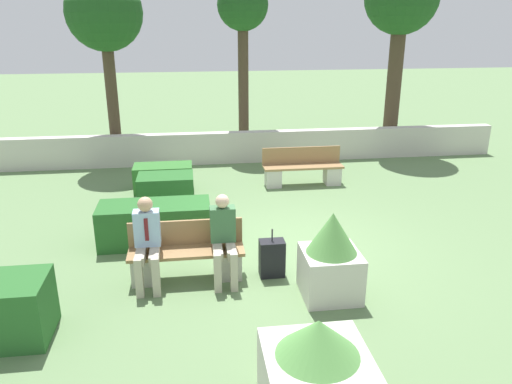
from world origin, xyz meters
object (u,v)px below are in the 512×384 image
Objects in this scene: person_seated_man at (147,238)px; suitcase at (272,258)px; bench_left_side at (303,171)px; tree_center_right at (401,3)px; person_seated_woman at (224,235)px; tree_center_left at (243,14)px; planter_corner_left at (316,373)px; planter_corner_right at (331,257)px; bench_front at (187,258)px; tree_leftmost at (104,16)px.

person_seated_man reaches higher than suitcase.
tree_center_right is at bearing 39.28° from bench_left_side.
person_seated_woman is 0.28× the size of tree_center_left.
person_seated_woman is 0.88m from suitcase.
person_seated_man reaches higher than bench_left_side.
tree_center_right is (4.78, 10.06, 3.68)m from planter_corner_left.
person_seated_woman is 1.22× the size of planter_corner_left.
tree_center_left is (-0.33, 8.30, 3.30)m from planter_corner_right.
person_seated_man is 8.58m from tree_center_left.
planter_corner_right is at bearing -99.44° from bench_left_side.
person_seated_woman is at bearing -13.88° from bench_front.
planter_corner_right is 9.50m from tree_center_right.
bench_front is at bearing -130.69° from tree_center_right.
planter_corner_left is (-1.50, -7.26, 0.16)m from bench_left_side.
tree_leftmost is 7.95m from tree_center_right.
tree_center_left reaches higher than bench_left_side.
person_seated_man is 1.23× the size of planter_corner_left.
planter_corner_right is 0.24× the size of tree_center_right.
bench_front is at bearing -102.85° from tree_center_left.
tree_center_left is at bearing 106.75° from bench_left_side.
person_seated_woman is 9.67m from tree_center_right.
tree_leftmost is at bearing 105.56° from bench_front.
planter_corner_left is 0.23× the size of tree_leftmost.
person_seated_man is 1.93m from suitcase.
planter_corner_right is (2.61, -0.65, -0.16)m from person_seated_man.
planter_corner_left is at bearing -90.69° from suitcase.
person_seated_woman is (0.57, -0.14, 0.41)m from bench_front.
suitcase is (0.75, 0.04, -0.46)m from person_seated_woman.
planter_corner_left is at bearing -76.14° from person_seated_woman.
bench_left_side is 1.39× the size of person_seated_man.
person_seated_man is at bearing -128.50° from bench_left_side.
tree_center_left is at bearing 173.85° from tree_center_right.
tree_center_left is at bearing 87.62° from planter_corner_left.
person_seated_woman is at bearing -176.84° from suitcase.
person_seated_woman is at bearing 156.28° from planter_corner_right.
bench_left_side is 0.39× the size of tree_center_left.
planter_corner_right is (-0.73, -5.03, 0.27)m from bench_left_side.
bench_front is at bearing 112.91° from planter_corner_left.
tree_center_right is (3.28, 2.80, 3.84)m from bench_left_side.
bench_front is 1.32m from suitcase.
tree_leftmost reaches higher than person_seated_man.
bench_front is 1.37× the size of planter_corner_right.
planter_corner_left is at bearing -57.50° from person_seated_man.
person_seated_man reaches higher than planter_corner_right.
tree_center_right is (4.75, 7.14, 3.89)m from suitcase.
tree_leftmost is 1.01× the size of tree_center_left.
planter_corner_right is (0.77, 2.23, 0.11)m from planter_corner_left.
planter_corner_left is 2.93m from suitcase.
person_seated_man is at bearing -132.66° from tree_center_right.
person_seated_man is at bearing 122.50° from planter_corner_left.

